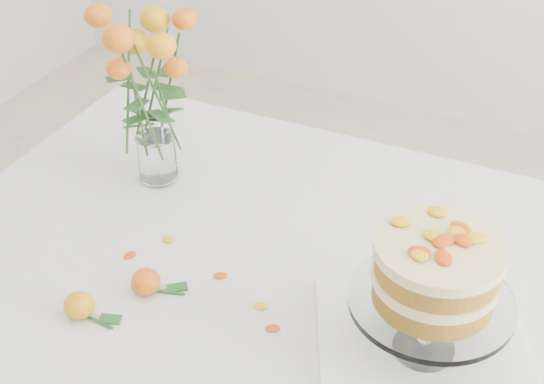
# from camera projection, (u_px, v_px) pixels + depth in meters

# --- Properties ---
(table) EXTENTS (1.43, 0.93, 0.76)m
(table) POSITION_uv_depth(u_px,v_px,m) (302.00, 294.00, 1.44)
(table) COLOR tan
(table) RESTS_ON ground
(napkin) EXTENTS (0.44, 0.44, 0.01)m
(napkin) POSITION_uv_depth(u_px,v_px,m) (423.00, 351.00, 1.21)
(napkin) COLOR silver
(napkin) RESTS_ON table
(cake_stand) EXTENTS (0.25, 0.25, 0.23)m
(cake_stand) POSITION_uv_depth(u_px,v_px,m) (435.00, 277.00, 1.12)
(cake_stand) COLOR white
(cake_stand) RESTS_ON napkin
(rose_vase) EXTENTS (0.32, 0.32, 0.42)m
(rose_vase) POSITION_uv_depth(u_px,v_px,m) (149.00, 75.00, 1.48)
(rose_vase) COLOR white
(rose_vase) RESTS_ON table
(loose_rose_near) EXTENTS (0.10, 0.05, 0.05)m
(loose_rose_near) POSITION_uv_depth(u_px,v_px,m) (80.00, 305.00, 1.27)
(loose_rose_near) COLOR #F6A015
(loose_rose_near) RESTS_ON table
(loose_rose_far) EXTENTS (0.09, 0.05, 0.04)m
(loose_rose_far) POSITION_uv_depth(u_px,v_px,m) (146.00, 282.00, 1.32)
(loose_rose_far) COLOR red
(loose_rose_far) RESTS_ON table
(stray_petal_a) EXTENTS (0.03, 0.02, 0.00)m
(stray_petal_a) POSITION_uv_depth(u_px,v_px,m) (220.00, 276.00, 1.36)
(stray_petal_a) COLOR #F2B40F
(stray_petal_a) RESTS_ON table
(stray_petal_b) EXTENTS (0.03, 0.02, 0.00)m
(stray_petal_b) POSITION_uv_depth(u_px,v_px,m) (261.00, 306.00, 1.30)
(stray_petal_b) COLOR #F2B40F
(stray_petal_b) RESTS_ON table
(stray_petal_c) EXTENTS (0.03, 0.02, 0.00)m
(stray_petal_c) POSITION_uv_depth(u_px,v_px,m) (273.00, 328.00, 1.26)
(stray_petal_c) COLOR #F2B40F
(stray_petal_c) RESTS_ON table
(stray_petal_d) EXTENTS (0.03, 0.02, 0.00)m
(stray_petal_d) POSITION_uv_depth(u_px,v_px,m) (168.00, 239.00, 1.45)
(stray_petal_d) COLOR #F2B40F
(stray_petal_d) RESTS_ON table
(stray_petal_e) EXTENTS (0.03, 0.02, 0.00)m
(stray_petal_e) POSITION_uv_depth(u_px,v_px,m) (130.00, 255.00, 1.41)
(stray_petal_e) COLOR #F2B40F
(stray_petal_e) RESTS_ON table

